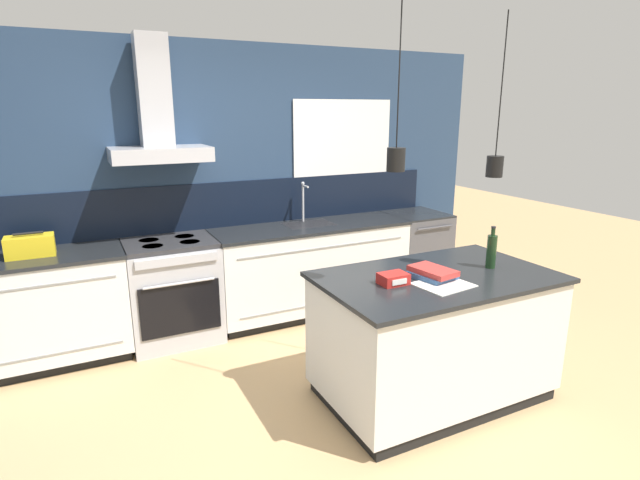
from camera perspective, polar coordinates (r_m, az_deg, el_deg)
name	(u,v)px	position (r m, az deg, el deg)	size (l,w,h in m)	color
ground_plane	(322,420)	(3.53, 0.21, -19.90)	(16.00, 16.00, 0.00)	tan
wall_back	(224,180)	(4.81, -10.95, 6.70)	(5.60, 2.24, 2.60)	navy
counter_run_left	(35,311)	(4.57, -29.75, -7.06)	(1.38, 0.64, 0.91)	black
counter_run_sink	(311,269)	(4.99, -1.04, -3.28)	(1.95, 0.64, 1.31)	black
oven_range	(173,291)	(4.60, -16.44, -5.58)	(0.76, 0.66, 0.91)	#B5B5BA
dishwasher	(414,253)	(5.63, 10.71, -1.51)	(0.60, 0.65, 0.91)	#4C4C51
kitchen_island	(434,336)	(3.66, 12.86, -10.62)	(1.61, 0.98, 0.91)	black
bottle_on_island	(491,251)	(3.73, 19.01, -1.16)	(0.07, 0.07, 0.30)	#193319
book_stack	(433,273)	(3.41, 12.74, -3.73)	(0.27, 0.33, 0.07)	#335684
red_supply_box	(393,279)	(3.26, 8.38, -4.40)	(0.18, 0.14, 0.07)	red
paper_pile	(443,285)	(3.31, 13.92, -4.98)	(0.37, 0.33, 0.01)	silver
yellow_toolbox	(30,246)	(4.41, -30.22, -0.59)	(0.34, 0.18, 0.19)	gold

